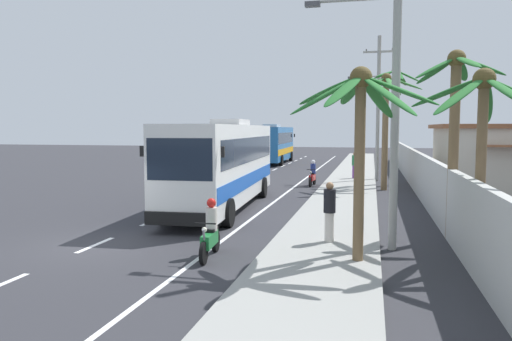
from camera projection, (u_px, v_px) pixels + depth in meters
ground_plane at (94, 246)px, 14.70m from camera, size 160.00×160.00×0.00m
sidewalk_kerb at (342, 202)px, 22.82m from camera, size 3.20×90.00×0.14m
lane_markings at (268, 189)px, 28.40m from camera, size 3.73×71.00×0.01m
boundary_wall at (419, 174)px, 25.73m from camera, size 0.24×60.00×2.25m
coach_bus_foreground at (224, 162)px, 21.60m from camera, size 3.34×12.06×3.96m
coach_bus_far_lane at (274, 143)px, 49.40m from camera, size 3.18×10.97×3.95m
motorcycle_beside_bus at (210, 234)px, 13.32m from camera, size 0.56×1.96×1.62m
motorcycle_trailing at (313, 175)px, 30.10m from camera, size 0.56×1.96×1.60m
pedestrian_near_kerb at (354, 165)px, 33.25m from camera, size 0.36×0.36×1.77m
pedestrian_midwalk at (330, 210)px, 14.55m from camera, size 0.36×0.36×1.80m
utility_pole_nearest at (393, 74)px, 13.81m from camera, size 3.71×0.24×9.54m
utility_pole_mid at (377, 105)px, 32.40m from camera, size 3.06×0.24×9.63m
palm_nearest at (359, 116)px, 12.29m from camera, size 3.69×3.70×5.08m
palm_second at (386, 111)px, 27.59m from camera, size 3.80×3.77×6.65m
palm_third at (395, 108)px, 29.87m from camera, size 2.94×2.79×7.29m
palm_fourth at (455, 110)px, 15.30m from camera, size 2.83×2.92×5.98m
palm_farthest at (483, 119)px, 12.32m from camera, size 3.75×3.74×5.05m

